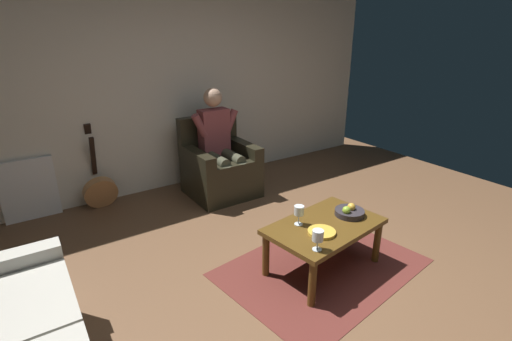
# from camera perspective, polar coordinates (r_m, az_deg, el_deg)

# --- Properties ---
(ground_plane) EXTENTS (6.77, 6.77, 0.00)m
(ground_plane) POSITION_cam_1_polar(r_m,az_deg,el_deg) (3.16, 12.37, -17.97)
(ground_plane) COLOR brown
(wall_back) EXTENTS (6.02, 0.06, 2.58)m
(wall_back) POSITION_cam_1_polar(r_m,az_deg,el_deg) (4.90, -11.54, 12.66)
(wall_back) COLOR silver
(wall_back) RESTS_ON ground
(rug) EXTENTS (1.81, 1.41, 0.01)m
(rug) POSITION_cam_1_polar(r_m,az_deg,el_deg) (3.43, 9.87, -14.14)
(rug) COLOR #5C2721
(rug) RESTS_ON ground
(armchair) EXTENTS (0.77, 0.75, 0.94)m
(armchair) POSITION_cam_1_polar(r_m,az_deg,el_deg) (4.67, -5.53, 0.31)
(armchair) COLOR black
(armchair) RESTS_ON ground
(person_seated) EXTENTS (0.61, 0.62, 1.29)m
(person_seated) POSITION_cam_1_polar(r_m,az_deg,el_deg) (4.54, -5.55, 4.51)
(person_seated) COLOR brown
(person_seated) RESTS_ON ground
(coffee_table) EXTENTS (1.04, 0.72, 0.43)m
(coffee_table) POSITION_cam_1_polar(r_m,az_deg,el_deg) (3.24, 10.27, -8.89)
(coffee_table) COLOR #543914
(coffee_table) RESTS_ON ground
(guitar) EXTENTS (0.37, 0.31, 0.96)m
(guitar) POSITION_cam_1_polar(r_m,az_deg,el_deg) (4.67, -22.44, -2.65)
(guitar) COLOR #B77B48
(guitar) RESTS_ON ground
(radiator) EXTENTS (0.55, 0.06, 0.67)m
(radiator) POSITION_cam_1_polar(r_m,az_deg,el_deg) (4.69, -31.04, -2.49)
(radiator) COLOR white
(radiator) RESTS_ON ground
(wine_glass_near) EXTENTS (0.08, 0.08, 0.17)m
(wine_glass_near) POSITION_cam_1_polar(r_m,az_deg,el_deg) (3.12, 6.50, -6.15)
(wine_glass_near) COLOR silver
(wine_glass_near) RESTS_ON coffee_table
(wine_glass_far) EXTENTS (0.08, 0.08, 0.16)m
(wine_glass_far) POSITION_cam_1_polar(r_m,az_deg,el_deg) (2.81, 9.29, -9.81)
(wine_glass_far) COLOR silver
(wine_glass_far) RESTS_ON coffee_table
(fruit_bowl) EXTENTS (0.25, 0.25, 0.11)m
(fruit_bowl) POSITION_cam_1_polar(r_m,az_deg,el_deg) (3.38, 13.89, -6.06)
(fruit_bowl) COLOR #2E292F
(fruit_bowl) RESTS_ON coffee_table
(decorative_dish) EXTENTS (0.22, 0.22, 0.02)m
(decorative_dish) POSITION_cam_1_polar(r_m,az_deg,el_deg) (3.07, 9.87, -9.13)
(decorative_dish) COLOR gold
(decorative_dish) RESTS_ON coffee_table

